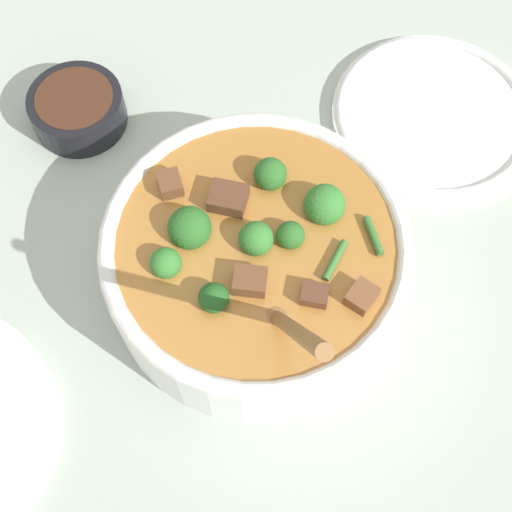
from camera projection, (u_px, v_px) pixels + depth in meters
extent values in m
plane|color=#ADBCAD|center=(256.00, 281.00, 0.72)|extent=(4.00, 4.00, 0.00)
cylinder|color=white|center=(256.00, 264.00, 0.68)|extent=(0.29, 0.29, 0.08)
torus|color=white|center=(256.00, 244.00, 0.64)|extent=(0.29, 0.29, 0.02)
cylinder|color=#B27533|center=(256.00, 256.00, 0.66)|extent=(0.26, 0.26, 0.06)
sphere|color=#387F33|center=(255.00, 243.00, 0.63)|extent=(0.03, 0.03, 0.03)
cylinder|color=#6B9956|center=(255.00, 254.00, 0.65)|extent=(0.01, 0.01, 0.01)
sphere|color=#387F33|center=(324.00, 205.00, 0.65)|extent=(0.04, 0.04, 0.04)
cylinder|color=#6B9956|center=(322.00, 219.00, 0.67)|extent=(0.01, 0.01, 0.02)
sphere|color=#387F33|center=(166.00, 263.00, 0.62)|extent=(0.03, 0.03, 0.03)
cylinder|color=#6B9956|center=(168.00, 273.00, 0.64)|extent=(0.01, 0.01, 0.01)
sphere|color=#2D6B28|center=(190.00, 228.00, 0.64)|extent=(0.04, 0.04, 0.04)
cylinder|color=#6B9956|center=(192.00, 242.00, 0.66)|extent=(0.01, 0.01, 0.02)
sphere|color=#2D6B28|center=(270.00, 174.00, 0.66)|extent=(0.03, 0.03, 0.03)
cylinder|color=#6B9956|center=(270.00, 187.00, 0.68)|extent=(0.01, 0.01, 0.01)
sphere|color=#2D6B28|center=(290.00, 235.00, 0.63)|extent=(0.03, 0.03, 0.03)
cylinder|color=#6B9956|center=(290.00, 245.00, 0.65)|extent=(0.01, 0.01, 0.01)
sphere|color=#235B23|center=(214.00, 298.00, 0.61)|extent=(0.03, 0.03, 0.03)
cylinder|color=#6B9956|center=(215.00, 306.00, 0.62)|extent=(0.01, 0.01, 0.01)
cube|color=brown|center=(314.00, 296.00, 0.61)|extent=(0.03, 0.03, 0.02)
cube|color=brown|center=(361.00, 297.00, 0.61)|extent=(0.03, 0.03, 0.02)
cube|color=brown|center=(228.00, 201.00, 0.65)|extent=(0.04, 0.04, 0.03)
cube|color=brown|center=(250.00, 282.00, 0.62)|extent=(0.03, 0.03, 0.02)
cube|color=brown|center=(170.00, 185.00, 0.66)|extent=(0.03, 0.03, 0.02)
cylinder|color=#3D7533|center=(335.00, 260.00, 0.63)|extent=(0.01, 0.04, 0.01)
cylinder|color=#3D7533|center=(373.00, 236.00, 0.64)|extent=(0.03, 0.03, 0.01)
ellipsoid|color=olive|center=(277.00, 318.00, 0.61)|extent=(0.04, 0.03, 0.01)
cylinder|color=olive|center=(296.00, 332.00, 0.52)|extent=(0.08, 0.08, 0.18)
cylinder|color=black|center=(78.00, 110.00, 0.78)|extent=(0.10, 0.10, 0.04)
cylinder|color=#472819|center=(75.00, 101.00, 0.77)|extent=(0.08, 0.08, 0.01)
cylinder|color=white|center=(433.00, 117.00, 0.80)|extent=(0.23, 0.23, 0.01)
torus|color=white|center=(434.00, 113.00, 0.79)|extent=(0.22, 0.22, 0.01)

